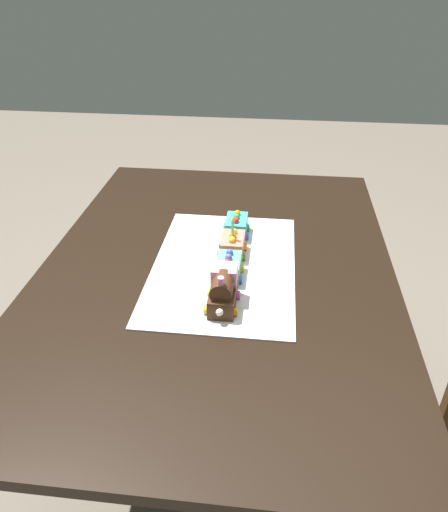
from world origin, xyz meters
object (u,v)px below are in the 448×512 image
cake_car_flatbed_coral (233,245)px  birthday_candle (233,226)px  cake_locomotive (223,290)px  cake_car_tanker_mint_green (228,267)px  cake_car_caboose_turquoise (236,226)px  dining_table (217,296)px

cake_car_flatbed_coral → birthday_candle: bearing=180.0°
birthday_candle → cake_locomotive: bearing=180.0°
cake_car_tanker_mint_green → cake_car_caboose_turquoise: (0.24, 0.00, 0.00)m
dining_table → birthday_candle: bearing=-35.9°
cake_locomotive → cake_car_caboose_turquoise: 0.37m
dining_table → cake_car_caboose_turquoise: (0.18, -0.04, 0.14)m
cake_car_tanker_mint_green → birthday_candle: 0.13m
birthday_candle → cake_car_caboose_turquoise: bearing=0.0°
dining_table → cake_locomotive: 0.24m
cake_car_caboose_turquoise → dining_table: bearing=167.8°
cake_locomotive → cake_car_caboose_turquoise: bearing=-0.0°
dining_table → cake_car_flatbed_coral: cake_car_flatbed_coral is taller
cake_car_tanker_mint_green → cake_car_flatbed_coral: (0.12, 0.00, 0.00)m
cake_car_tanker_mint_green → cake_car_flatbed_coral: size_ratio=1.00×
cake_locomotive → cake_car_tanker_mint_green: size_ratio=1.40×
cake_locomotive → cake_car_flatbed_coral: bearing=-0.0°
cake_locomotive → cake_car_caboose_turquoise: (0.36, -0.00, -0.02)m
cake_car_caboose_turquoise → cake_car_flatbed_coral: bearing=180.0°
cake_car_flatbed_coral → cake_car_caboose_turquoise: size_ratio=1.00×
cake_car_tanker_mint_green → cake_car_flatbed_coral: bearing=0.0°
dining_table → cake_car_flatbed_coral: bearing=-31.5°
cake_car_flatbed_coral → birthday_candle: birthday_candle is taller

